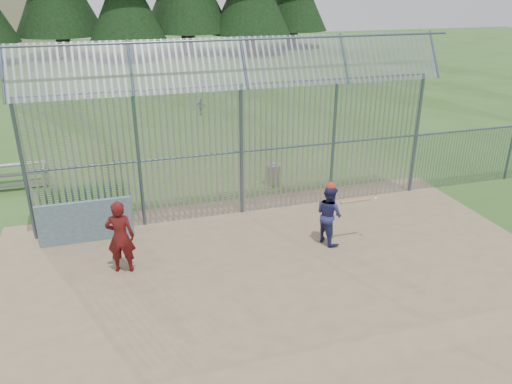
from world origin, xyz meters
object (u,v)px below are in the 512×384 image
object	(u,v)px
dugout_wall	(86,222)
bleacher	(2,177)
batter	(329,214)
onlooker	(120,237)
trash_can	(273,174)

from	to	relation	value
dugout_wall	bleacher	size ratio (longest dim) A/B	0.83
batter	onlooker	world-z (taller)	onlooker
batter	onlooker	size ratio (longest dim) A/B	0.88
onlooker	bleacher	size ratio (longest dim) A/B	0.63
dugout_wall	onlooker	world-z (taller)	onlooker
dugout_wall	trash_can	size ratio (longest dim) A/B	3.05
bleacher	batter	bearing A→B (deg)	-37.02
dugout_wall	onlooker	distance (m)	2.07
trash_can	onlooker	bearing A→B (deg)	-140.89
batter	trash_can	size ratio (longest dim) A/B	2.03
dugout_wall	onlooker	bearing A→B (deg)	-64.96
onlooker	trash_can	xyz separation A→B (m)	(5.42, 4.40, -0.58)
batter	onlooker	xyz separation A→B (m)	(-5.49, 0.11, 0.11)
batter	bleacher	world-z (taller)	batter
trash_can	bleacher	distance (m)	9.47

